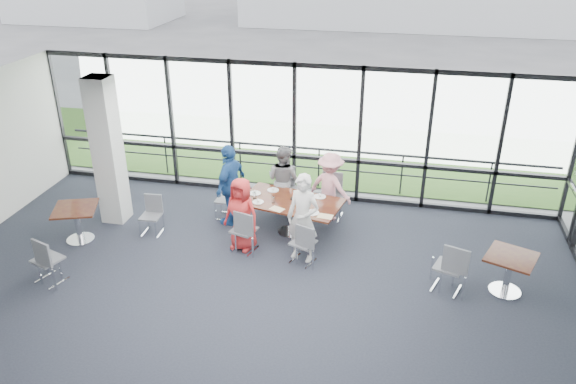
% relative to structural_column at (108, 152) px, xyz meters
% --- Properties ---
extents(floor, '(12.00, 10.00, 0.02)m').
position_rel_structural_column_xyz_m(floor, '(3.60, -3.00, -1.61)').
color(floor, '#20242F').
rests_on(floor, ground).
extents(ceiling, '(12.00, 10.00, 0.04)m').
position_rel_structural_column_xyz_m(ceiling, '(3.60, -3.00, 1.60)').
color(ceiling, white).
rests_on(ceiling, ground).
extents(curtain_wall_back, '(12.00, 0.10, 3.20)m').
position_rel_structural_column_xyz_m(curtain_wall_back, '(3.60, 2.00, 0.00)').
color(curtain_wall_back, white).
rests_on(curtain_wall_back, ground).
extents(structural_column, '(0.50, 0.50, 3.20)m').
position_rel_structural_column_xyz_m(structural_column, '(0.00, 0.00, 0.00)').
color(structural_column, silver).
rests_on(structural_column, ground).
extents(apron, '(80.00, 70.00, 0.02)m').
position_rel_structural_column_xyz_m(apron, '(3.60, 7.00, -1.62)').
color(apron, slate).
rests_on(apron, ground).
extents(grass_strip, '(80.00, 5.00, 0.01)m').
position_rel_structural_column_xyz_m(grass_strip, '(3.60, 5.00, -1.59)').
color(grass_strip, '#346223').
rests_on(grass_strip, ground).
extents(guard_rail, '(12.00, 0.06, 0.06)m').
position_rel_structural_column_xyz_m(guard_rail, '(3.60, 2.60, -1.10)').
color(guard_rail, '#2D2D33').
rests_on(guard_rail, ground).
extents(main_table, '(2.23, 1.51, 0.75)m').
position_rel_structural_column_xyz_m(main_table, '(3.90, 0.20, -0.96)').
color(main_table, '#3E1512').
rests_on(main_table, ground).
extents(side_table_left, '(1.06, 1.06, 0.75)m').
position_rel_structural_column_xyz_m(side_table_left, '(-0.31, -1.02, -0.97)').
color(side_table_left, '#3E1512').
rests_on(side_table_left, ground).
extents(side_table_right, '(1.03, 1.03, 0.75)m').
position_rel_structural_column_xyz_m(side_table_right, '(8.07, -1.06, -0.98)').
color(side_table_right, '#3E1512').
rests_on(side_table_right, ground).
extents(diner_near_left, '(0.85, 0.67, 1.52)m').
position_rel_structural_column_xyz_m(diner_near_left, '(3.07, -0.59, -0.84)').
color(diner_near_left, red).
rests_on(diner_near_left, ground).
extents(diner_near_right, '(0.75, 0.63, 1.78)m').
position_rel_structural_column_xyz_m(diner_near_right, '(4.33, -0.73, -0.71)').
color(diner_near_right, silver).
rests_on(diner_near_right, ground).
extents(diner_far_left, '(0.90, 0.75, 1.60)m').
position_rel_structural_column_xyz_m(diner_far_left, '(3.54, 1.08, -0.80)').
color(diner_far_left, slate).
rests_on(diner_far_left, ground).
extents(diner_far_right, '(1.13, 0.89, 1.55)m').
position_rel_structural_column_xyz_m(diner_far_right, '(4.60, 0.99, -0.82)').
color(diner_far_right, pink).
rests_on(diner_far_right, ground).
extents(diner_end, '(0.80, 1.16, 1.81)m').
position_rel_structural_column_xyz_m(diner_end, '(2.54, 0.39, -0.70)').
color(diner_end, '#204F92').
rests_on(diner_end, ground).
extents(chair_main_nl, '(0.55, 0.55, 0.92)m').
position_rel_structural_column_xyz_m(chair_main_nl, '(3.13, -0.68, -1.14)').
color(chair_main_nl, slate).
rests_on(chair_main_nl, ground).
extents(chair_main_nr, '(0.55, 0.55, 0.86)m').
position_rel_structural_column_xyz_m(chair_main_nr, '(4.36, -0.86, -1.17)').
color(chair_main_nr, slate).
rests_on(chair_main_nr, ground).
extents(chair_main_fl, '(0.59, 0.59, 0.96)m').
position_rel_structural_column_xyz_m(chair_main_fl, '(3.58, 1.29, -1.12)').
color(chair_main_fl, slate).
rests_on(chair_main_fl, ground).
extents(chair_main_fr, '(0.52, 0.52, 0.98)m').
position_rel_structural_column_xyz_m(chair_main_fr, '(4.63, 1.06, -1.11)').
color(chair_main_fr, slate).
rests_on(chair_main_fr, ground).
extents(chair_main_end, '(0.44, 0.44, 0.88)m').
position_rel_structural_column_xyz_m(chair_main_end, '(2.36, 0.56, -1.16)').
color(chair_main_end, slate).
rests_on(chair_main_end, ground).
extents(chair_spare_la, '(0.58, 0.58, 0.94)m').
position_rel_structural_column_xyz_m(chair_spare_la, '(-0.03, -2.46, -1.13)').
color(chair_spare_la, slate).
rests_on(chair_spare_la, ground).
extents(chair_spare_lb, '(0.42, 0.42, 0.82)m').
position_rel_structural_column_xyz_m(chair_spare_lb, '(1.04, -0.46, -1.19)').
color(chair_spare_lb, slate).
rests_on(chair_spare_lb, ground).
extents(chair_spare_r, '(0.61, 0.61, 0.97)m').
position_rel_structural_column_xyz_m(chair_spare_r, '(7.04, -1.21, -1.11)').
color(chair_spare_r, slate).
rests_on(chair_spare_r, ground).
extents(plate_nl, '(0.23, 0.23, 0.01)m').
position_rel_structural_column_xyz_m(plate_nl, '(3.25, -0.00, -0.84)').
color(plate_nl, white).
rests_on(plate_nl, main_table).
extents(plate_nr, '(0.28, 0.28, 0.01)m').
position_rel_structural_column_xyz_m(plate_nr, '(4.42, -0.23, -0.84)').
color(plate_nr, white).
rests_on(plate_nr, main_table).
extents(plate_fl, '(0.25, 0.25, 0.01)m').
position_rel_structural_column_xyz_m(plate_fl, '(3.42, 0.61, -0.84)').
color(plate_fl, white).
rests_on(plate_fl, main_table).
extents(plate_fr, '(0.26, 0.26, 0.01)m').
position_rel_structural_column_xyz_m(plate_fr, '(4.45, 0.51, -0.84)').
color(plate_fr, white).
rests_on(plate_fr, main_table).
extents(plate_end, '(0.25, 0.25, 0.01)m').
position_rel_structural_column_xyz_m(plate_end, '(3.08, 0.38, -0.84)').
color(plate_end, white).
rests_on(plate_end, main_table).
extents(tumbler_a, '(0.06, 0.06, 0.13)m').
position_rel_structural_column_xyz_m(tumbler_a, '(3.56, 0.05, -0.79)').
color(tumbler_a, white).
rests_on(tumbler_a, main_table).
extents(tumbler_b, '(0.08, 0.08, 0.15)m').
position_rel_structural_column_xyz_m(tumbler_b, '(4.16, -0.02, -0.77)').
color(tumbler_b, white).
rests_on(tumbler_b, main_table).
extents(tumbler_c, '(0.07, 0.07, 0.13)m').
position_rel_structural_column_xyz_m(tumbler_c, '(3.98, 0.39, -0.78)').
color(tumbler_c, white).
rests_on(tumbler_c, main_table).
extents(tumbler_d, '(0.07, 0.07, 0.13)m').
position_rel_structural_column_xyz_m(tumbler_d, '(3.13, 0.16, -0.78)').
color(tumbler_d, white).
rests_on(tumbler_d, main_table).
extents(menu_a, '(0.33, 0.29, 0.00)m').
position_rel_structural_column_xyz_m(menu_a, '(3.70, -0.21, -0.85)').
color(menu_a, white).
rests_on(menu_a, main_table).
extents(menu_b, '(0.32, 0.24, 0.00)m').
position_rel_structural_column_xyz_m(menu_b, '(4.69, -0.31, -0.85)').
color(menu_b, white).
rests_on(menu_b, main_table).
extents(menu_c, '(0.30, 0.22, 0.00)m').
position_rel_structural_column_xyz_m(menu_c, '(4.11, 0.61, -0.85)').
color(menu_c, white).
rests_on(menu_c, main_table).
extents(condiment_caddy, '(0.10, 0.07, 0.04)m').
position_rel_structural_column_xyz_m(condiment_caddy, '(3.93, 0.28, -0.83)').
color(condiment_caddy, black).
rests_on(condiment_caddy, main_table).
extents(ketchup_bottle, '(0.06, 0.06, 0.18)m').
position_rel_structural_column_xyz_m(ketchup_bottle, '(3.95, 0.23, -0.76)').
color(ketchup_bottle, maroon).
rests_on(ketchup_bottle, main_table).
extents(green_bottle, '(0.05, 0.05, 0.20)m').
position_rel_structural_column_xyz_m(green_bottle, '(3.96, 0.28, -0.75)').
color(green_bottle, '#1B7E2B').
rests_on(green_bottle, main_table).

